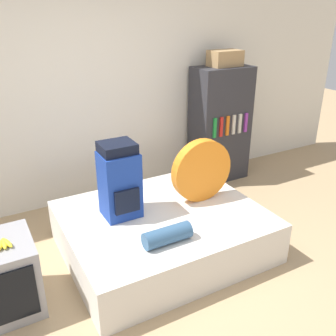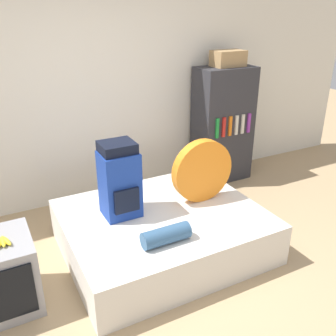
# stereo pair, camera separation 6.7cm
# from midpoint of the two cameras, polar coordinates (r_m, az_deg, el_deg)

# --- Properties ---
(ground_plane) EXTENTS (16.00, 16.00, 0.00)m
(ground_plane) POSITION_cam_midpoint_polar(r_m,az_deg,el_deg) (3.23, 1.43, -19.54)
(ground_plane) COLOR tan
(wall_back) EXTENTS (8.00, 0.05, 2.60)m
(wall_back) POSITION_cam_midpoint_polar(r_m,az_deg,el_deg) (4.41, -12.01, 11.21)
(wall_back) COLOR silver
(wall_back) RESTS_ON ground_plane
(bed) EXTENTS (1.82, 1.50, 0.41)m
(bed) POSITION_cam_midpoint_polar(r_m,az_deg,el_deg) (3.66, -0.26, -9.56)
(bed) COLOR silver
(bed) RESTS_ON ground_plane
(backpack) EXTENTS (0.33, 0.33, 0.71)m
(backpack) POSITION_cam_midpoint_polar(r_m,az_deg,el_deg) (3.40, -6.83, -1.93)
(backpack) COLOR navy
(backpack) RESTS_ON bed
(tent_bag) EXTENTS (0.63, 0.10, 0.63)m
(tent_bag) POSITION_cam_midpoint_polar(r_m,az_deg,el_deg) (3.67, 5.73, -0.41)
(tent_bag) COLOR orange
(tent_bag) RESTS_ON bed
(sleeping_roll) EXTENTS (0.41, 0.15, 0.15)m
(sleeping_roll) POSITION_cam_midpoint_polar(r_m,az_deg,el_deg) (3.11, 0.32, -10.22)
(sleeping_roll) COLOR #33567A
(sleeping_roll) RESTS_ON bed
(television) EXTENTS (0.50, 0.56, 0.59)m
(television) POSITION_cam_midpoint_polar(r_m,az_deg,el_deg) (3.25, -23.38, -14.68)
(television) COLOR #939399
(television) RESTS_ON ground_plane
(banana_bunch) EXTENTS (0.12, 0.16, 0.04)m
(banana_bunch) POSITION_cam_midpoint_polar(r_m,az_deg,el_deg) (3.04, -23.25, -10.26)
(banana_bunch) COLOR yellow
(banana_bunch) RESTS_ON television
(bookshelf) EXTENTS (0.74, 0.45, 1.51)m
(bookshelf) POSITION_cam_midpoint_polar(r_m,az_deg,el_deg) (5.02, 8.71, 6.49)
(bookshelf) COLOR #2D2D33
(bookshelf) RESTS_ON ground_plane
(cardboard_box) EXTENTS (0.40, 0.26, 0.19)m
(cardboard_box) POSITION_cam_midpoint_polar(r_m,az_deg,el_deg) (4.86, 9.56, 16.15)
(cardboard_box) COLOR #A88456
(cardboard_box) RESTS_ON bookshelf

